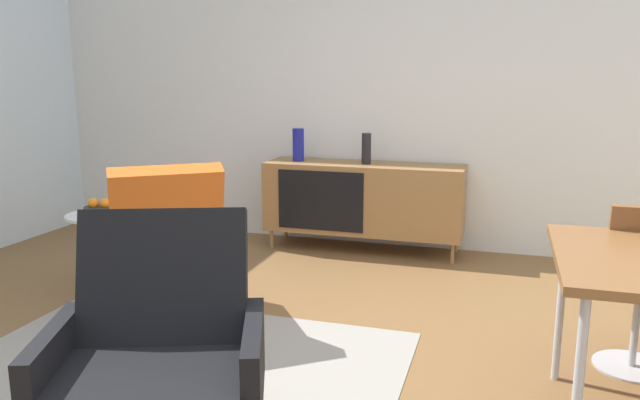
{
  "coord_description": "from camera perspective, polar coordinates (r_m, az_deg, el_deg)",
  "views": [
    {
      "loc": [
        0.85,
        -2.45,
        1.42
      ],
      "look_at": [
        0.01,
        0.3,
        0.83
      ],
      "focal_mm": 34.23,
      "sensor_mm": 36.0,
      "label": 1
    }
  ],
  "objects": [
    {
      "name": "vase_cobalt",
      "position": [
        5.06,
        -2.05,
        5.19
      ],
      "size": [
        0.09,
        0.09,
        0.27
      ],
      "color": "navy",
      "rests_on": "sideboard"
    },
    {
      "name": "fruit_bowl",
      "position": [
        4.27,
        -19.91,
        -0.75
      ],
      "size": [
        0.2,
        0.2,
        0.11
      ],
      "color": "#262628",
      "rests_on": "side_table_round"
    },
    {
      "name": "area_rug",
      "position": [
        3.13,
        -14.17,
        -15.68
      ],
      "size": [
        2.2,
        1.7,
        0.01
      ],
      "primitive_type": "cube",
      "color": "gray",
      "rests_on": "ground_plane"
    },
    {
      "name": "wall_back",
      "position": [
        5.12,
        7.64,
        11.29
      ],
      "size": [
        6.8,
        0.12,
        2.8
      ],
      "primitive_type": "cube",
      "color": "silver",
      "rests_on": "ground_plane"
    },
    {
      "name": "vase_sculptural_dark",
      "position": [
        4.9,
        4.35,
        4.82
      ],
      "size": [
        0.08,
        0.08,
        0.25
      ],
      "color": "black",
      "rests_on": "sideboard"
    },
    {
      "name": "lounge_chair_red",
      "position": [
        3.66,
        -14.2,
        -3.81
      ],
      "size": [
        0.9,
        0.9,
        0.95
      ],
      "color": "#D85919",
      "rests_on": "ground_plane"
    },
    {
      "name": "armchair_black_shell",
      "position": [
        2.25,
        -14.83,
        -13.83
      ],
      "size": [
        0.85,
        0.82,
        0.95
      ],
      "color": "black",
      "rests_on": "ground_plane"
    },
    {
      "name": "sideboard",
      "position": [
        4.97,
        4.05,
        0.21
      ],
      "size": [
        1.6,
        0.45,
        0.72
      ],
      "color": "olive",
      "rests_on": "ground_plane"
    },
    {
      "name": "side_table_round",
      "position": [
        4.32,
        -19.7,
        -3.79
      ],
      "size": [
        0.44,
        0.44,
        0.52
      ],
      "color": "white",
      "rests_on": "ground_plane"
    },
    {
      "name": "ground_plane",
      "position": [
        2.95,
        -1.88,
        -17.09
      ],
      "size": [
        8.32,
        8.32,
        0.0
      ],
      "primitive_type": "plane",
      "color": "brown"
    }
  ]
}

